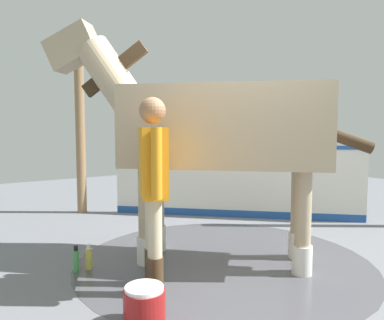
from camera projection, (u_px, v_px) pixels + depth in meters
name	position (u px, v px, depth m)	size (l,w,h in m)	color
ground_plane	(244.00, 265.00, 4.01)	(16.00, 16.00, 0.02)	slate
wet_patch	(223.00, 261.00, 4.11)	(3.24, 3.24, 0.00)	#4C4C54
barrier_wall	(235.00, 184.00, 6.11)	(2.94, 2.97, 1.20)	silver
roof_post_near	(80.00, 121.00, 6.36)	(0.16, 0.16, 3.19)	olive
horse	(212.00, 129.00, 4.01)	(2.66, 2.68, 2.67)	tan
handler	(153.00, 180.00, 3.29)	(0.65, 0.40, 1.74)	#47331E
wash_bucket	(144.00, 306.00, 2.76)	(0.31, 0.31, 0.30)	maroon
bottle_shampoo	(89.00, 258.00, 3.86)	(0.07, 0.07, 0.26)	#D8CC4C
bottle_spray	(76.00, 260.00, 3.78)	(0.06, 0.06, 0.28)	#4CA559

